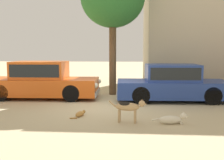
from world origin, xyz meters
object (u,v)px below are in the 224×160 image
at_px(stray_dog_tan, 129,107).
at_px(stray_cat, 80,114).
at_px(parked_sedan_nearest, 41,80).
at_px(stray_dog_spotted, 172,119).
at_px(parked_sedan_second, 172,83).

relative_size(stray_dog_tan, stray_cat, 1.83).
distance_m(parked_sedan_nearest, stray_cat, 3.74).
xyz_separation_m(stray_dog_spotted, stray_dog_tan, (-1.17, 0.04, 0.31)).
bearing_deg(parked_sedan_second, stray_dog_spotted, -100.58).
relative_size(parked_sedan_nearest, stray_cat, 8.29).
bearing_deg(stray_dog_tan, parked_sedan_second, 69.20).
distance_m(stray_dog_spotted, stray_cat, 2.69).
xyz_separation_m(parked_sedan_nearest, stray_dog_tan, (3.65, -3.50, -0.31)).
bearing_deg(stray_dog_tan, stray_cat, 164.96).
distance_m(stray_dog_spotted, stray_dog_tan, 1.21).
distance_m(parked_sedan_second, stray_cat, 4.21).
height_order(stray_dog_spotted, stray_dog_tan, stray_dog_tan).
bearing_deg(parked_sedan_second, parked_sedan_nearest, 175.86).
relative_size(parked_sedan_nearest, stray_dog_spotted, 4.82).
bearing_deg(stray_dog_spotted, stray_cat, 159.72).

